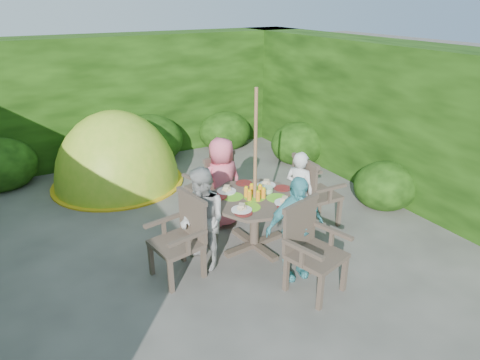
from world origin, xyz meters
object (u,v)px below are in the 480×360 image
child_back (222,183)px  child_right (299,192)px  garden_chair_right (313,191)px  garden_chair_back (213,184)px  garden_chair_left (182,236)px  parasol_pole (255,173)px  patio_table (255,205)px  garden_chair_front (311,247)px  child_front (295,228)px  child_left (203,220)px  dome_tent (119,183)px

child_back → child_right: bearing=135.0°
garden_chair_right → garden_chair_back: garden_chair_right is taller
garden_chair_left → garden_chair_back: bearing=129.9°
garden_chair_back → garden_chair_left: bearing=34.2°
parasol_pole → garden_chair_right: parasol_pole is taller
patio_table → garden_chair_front: (0.10, -1.09, -0.08)m
patio_table → garden_chair_back: size_ratio=1.39×
garden_chair_left → child_back: size_ratio=0.74×
garden_chair_left → garden_chair_back: 1.55m
garden_chair_left → child_front: (1.17, -0.69, 0.12)m
garden_chair_front → child_right: child_right is taller
garden_chair_left → child_left: (0.29, 0.02, 0.13)m
patio_table → garden_chair_front: size_ratio=1.37×
garden_chair_front → child_back: bearing=79.8°
patio_table → child_front: child_front is taller
garden_chair_right → child_right: 0.29m
garden_chair_front → child_right: 1.36m
parasol_pole → child_left: bearing=-173.9°
parasol_pole → child_front: parasol_pole is taller
parasol_pole → garden_chair_left: bearing=-174.3°
garden_chair_front → child_back: size_ratio=0.76×
patio_table → child_front: (0.08, -0.80, 0.03)m
parasol_pole → garden_chair_front: 1.22m
child_left → child_front: (0.88, -0.71, -0.01)m
garden_chair_back → child_front: 1.89m
garden_chair_left → child_back: bearing=121.5°
dome_tent → parasol_pole: bearing=-85.8°
garden_chair_left → garden_chair_front: garden_chair_front is taller
parasol_pole → child_right: bearing=6.1°
garden_chair_back → child_back: bearing=76.7°
garden_chair_left → child_back: (1.00, 0.90, 0.15)m
garden_chair_front → child_right: size_ratio=0.85×
child_left → dome_tent: 3.25m
child_left → child_back: 1.13m
garden_chair_left → garden_chair_front: (1.19, -0.98, 0.02)m
child_back → dome_tent: 2.59m
garden_chair_back → dome_tent: 2.29m
parasol_pole → child_back: bearing=96.1°
garden_chair_back → parasol_pole: bearing=79.0°
patio_table → child_front: size_ratio=1.08×
garden_chair_back → dome_tent: (-0.97, 2.00, -0.55)m
garden_chair_right → dome_tent: bearing=38.2°
child_back → child_front: child_back is taller
child_front → dome_tent: bearing=112.3°
garden_chair_front → dome_tent: (-1.17, 4.17, -0.55)m
parasol_pole → child_right: 0.94m
child_back → child_left: bearing=45.0°
garden_chair_left → garden_chair_right: bearing=85.7°
garden_chair_right → garden_chair_back: bearing=53.1°
patio_table → dome_tent: 3.33m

